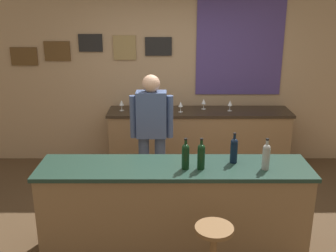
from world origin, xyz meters
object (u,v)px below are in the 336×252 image
(bartender, at_px, (153,131))
(wine_glass_c, at_px, (182,105))
(wine_glass_a, at_px, (123,103))
(wine_bottle_a, at_px, (187,155))
(wine_glass_b, at_px, (157,102))
(wine_bottle_c, at_px, (236,150))
(wine_glass_e, at_px, (232,104))
(wine_bottle_d, at_px, (268,156))
(bar_stool, at_px, (215,250))
(wine_bottle_b, at_px, (203,155))
(wine_glass_d, at_px, (205,102))

(bartender, height_order, wine_glass_c, bartender)
(wine_glass_a, bearing_deg, wine_glass_c, -5.14)
(bartender, relative_size, wine_bottle_a, 5.29)
(wine_glass_b, xyz_separation_m, wine_glass_c, (0.37, -0.15, 0.00))
(wine_bottle_c, distance_m, wine_glass_e, 1.97)
(wine_glass_a, xyz_separation_m, wine_glass_c, (0.86, -0.08, 0.00))
(bartender, xyz_separation_m, wine_glass_c, (0.38, 0.96, 0.07))
(wine_bottle_d, height_order, wine_glass_a, wine_bottle_d)
(wine_glass_c, bearing_deg, wine_bottle_a, -90.48)
(bar_stool, xyz_separation_m, wine_glass_a, (-1.06, 2.75, 0.55))
(bar_stool, height_order, wine_glass_e, wine_glass_e)
(bar_stool, bearing_deg, wine_glass_e, 79.17)
(wine_bottle_a, bearing_deg, wine_bottle_b, 0.08)
(bartender, height_order, wine_bottle_d, bartender)
(wine_bottle_b, height_order, wine_glass_e, wine_bottle_b)
(wine_glass_c, bearing_deg, wine_glass_e, 5.00)
(bar_stool, height_order, wine_bottle_c, wine_bottle_c)
(bartender, distance_m, wine_glass_d, 1.33)
(wine_bottle_d, bearing_deg, bar_stool, -131.14)
(wine_glass_b, relative_size, wine_glass_e, 1.00)
(bar_stool, relative_size, wine_glass_e, 4.39)
(wine_bottle_a, bearing_deg, wine_glass_e, 70.75)
(wine_glass_e, bearing_deg, wine_bottle_b, -105.62)
(bar_stool, relative_size, wine_bottle_a, 2.22)
(wine_bottle_d, relative_size, wine_glass_c, 1.97)
(wine_bottle_a, relative_size, wine_bottle_d, 1.00)
(bartender, relative_size, wine_glass_d, 10.45)
(wine_glass_d, bearing_deg, wine_bottle_c, -86.76)
(bartender, relative_size, wine_bottle_b, 5.29)
(bar_stool, distance_m, wine_glass_b, 2.93)
(bartender, bearing_deg, wine_glass_d, 56.89)
(wine_glass_a, height_order, wine_glass_c, same)
(bartender, height_order, wine_glass_e, bartender)
(wine_bottle_a, bearing_deg, wine_glass_c, 89.52)
(wine_bottle_b, relative_size, wine_glass_b, 1.97)
(wine_bottle_a, height_order, wine_bottle_b, same)
(wine_bottle_a, xyz_separation_m, wine_glass_b, (-0.36, 2.20, -0.05))
(wine_bottle_a, relative_size, wine_glass_a, 1.97)
(wine_glass_e, bearing_deg, wine_glass_a, 179.48)
(wine_bottle_d, bearing_deg, wine_glass_a, 126.88)
(wine_bottle_a, xyz_separation_m, wine_bottle_c, (0.48, 0.15, 0.00))
(wine_glass_b, relative_size, wine_glass_d, 1.00)
(wine_bottle_a, distance_m, wine_bottle_b, 0.15)
(bar_stool, distance_m, wine_bottle_d, 1.02)
(wine_bottle_a, bearing_deg, wine_bottle_d, -0.38)
(wine_glass_c, relative_size, wine_glass_e, 1.00)
(bar_stool, height_order, wine_glass_d, wine_glass_d)
(bartender, distance_m, bar_stool, 1.87)
(wine_bottle_d, xyz_separation_m, wine_glass_d, (-0.39, 2.21, -0.05))
(wine_glass_b, bearing_deg, wine_glass_d, 0.43)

